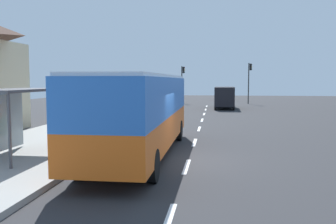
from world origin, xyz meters
TOP-DOWN VIEW (x-y plane):
  - ground_plane at (0.00, 14.00)m, footprint 56.00×92.00m
  - sidewalk_platform at (-6.40, 2.00)m, footprint 6.20×30.00m
  - lane_stripe_seg_0 at (0.25, -6.00)m, footprint 0.16×2.20m
  - lane_stripe_seg_1 at (0.25, -1.00)m, footprint 0.16×2.20m
  - lane_stripe_seg_2 at (0.25, 4.00)m, footprint 0.16×2.20m
  - lane_stripe_seg_3 at (0.25, 9.00)m, footprint 0.16×2.20m
  - lane_stripe_seg_4 at (0.25, 14.00)m, footprint 0.16×2.20m
  - lane_stripe_seg_5 at (0.25, 19.00)m, footprint 0.16×2.20m
  - lane_stripe_seg_6 at (0.25, 24.00)m, footprint 0.16×2.20m
  - lane_stripe_seg_7 at (0.25, 29.00)m, footprint 0.16×2.20m
  - bus at (-1.71, 0.64)m, footprint 2.56×11.02m
  - white_van at (2.20, 25.57)m, footprint 2.15×5.25m
  - sedan_near at (2.30, 41.54)m, footprint 2.01×4.48m
  - sedan_far at (2.30, 28.32)m, footprint 2.05×4.50m
  - recycling_bin_orange at (-4.20, 2.35)m, footprint 0.52×0.52m
  - recycling_bin_red at (-4.20, 3.05)m, footprint 0.52×0.52m
  - recycling_bin_green at (-4.20, 3.75)m, footprint 0.52×0.52m
  - traffic_light_near_side at (5.50, 33.99)m, footprint 0.49×0.28m
  - traffic_light_far_side at (-3.10, 34.79)m, footprint 0.49×0.28m
  - bus_shelter at (-6.41, -0.83)m, footprint 1.80×4.00m

SIDE VIEW (x-z plane):
  - ground_plane at x=0.00m, z-range -0.04..0.00m
  - lane_stripe_seg_0 at x=0.25m, z-range 0.00..0.01m
  - lane_stripe_seg_1 at x=0.25m, z-range 0.00..0.01m
  - lane_stripe_seg_2 at x=0.25m, z-range 0.00..0.01m
  - lane_stripe_seg_3 at x=0.25m, z-range 0.00..0.01m
  - lane_stripe_seg_4 at x=0.25m, z-range 0.00..0.01m
  - lane_stripe_seg_5 at x=0.25m, z-range 0.00..0.01m
  - lane_stripe_seg_6 at x=0.25m, z-range 0.00..0.01m
  - lane_stripe_seg_7 at x=0.25m, z-range 0.00..0.01m
  - sidewalk_platform at x=-6.40m, z-range 0.00..0.18m
  - recycling_bin_orange at x=-4.20m, z-range 0.18..1.13m
  - recycling_bin_red at x=-4.20m, z-range 0.18..1.13m
  - recycling_bin_green at x=-4.20m, z-range 0.18..1.13m
  - sedan_near at x=2.30m, z-range 0.03..1.55m
  - sedan_far at x=2.30m, z-range 0.03..1.55m
  - white_van at x=2.20m, z-range 0.19..2.49m
  - bus at x=-1.71m, z-range 0.24..3.45m
  - bus_shelter at x=-6.41m, z-range 0.85..3.35m
  - traffic_light_far_side at x=-3.10m, z-range 0.81..5.67m
  - traffic_light_near_side at x=5.50m, z-range 0.84..6.03m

